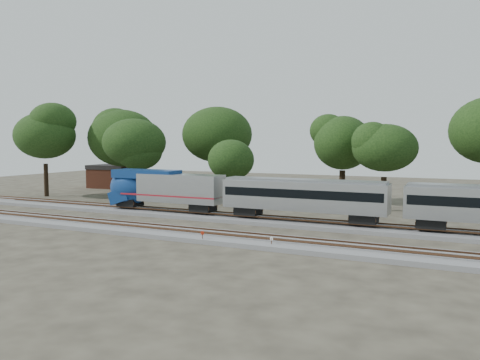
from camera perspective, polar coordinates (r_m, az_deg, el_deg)
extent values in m
plane|color=#383328|center=(47.91, -5.63, -5.78)|extent=(160.00, 160.00, 0.00)
cube|color=slate|center=(53.04, -2.29, -4.53)|extent=(160.00, 5.00, 0.40)
cube|color=brown|center=(52.34, -2.66, -4.15)|extent=(160.00, 0.08, 0.15)
cube|color=brown|center=(53.60, -1.94, -3.94)|extent=(160.00, 0.08, 0.15)
cube|color=slate|center=(44.55, -8.29, -6.34)|extent=(160.00, 5.00, 0.40)
cube|color=brown|center=(43.88, -8.81, -5.92)|extent=(160.00, 0.08, 0.15)
cube|color=brown|center=(45.06, -7.79, -5.63)|extent=(160.00, 0.08, 0.15)
cube|color=#B0B2B7|center=(55.33, -7.27, -0.99)|extent=(10.52, 2.98, 3.27)
ellipsoid|color=navy|center=(59.73, -13.38, -0.90)|extent=(5.36, 3.10, 4.56)
cube|color=navy|center=(57.96, -11.34, 0.74)|extent=(8.44, 2.92, 0.99)
cube|color=black|center=(59.34, -13.02, 0.03)|extent=(0.44, 2.28, 1.30)
cube|color=maroon|center=(56.07, -8.29, -1.79)|extent=(12.90, 3.02, 0.18)
cube|color=black|center=(59.84, -13.24, -2.66)|extent=(2.58, 2.18, 0.89)
cube|color=black|center=(54.02, -4.53, -3.33)|extent=(2.58, 2.18, 0.89)
cube|color=#B0B2B7|center=(48.99, 7.70, -1.89)|extent=(17.27, 2.98, 2.98)
cube|color=black|center=(48.96, 7.70, -1.55)|extent=(16.67, 3.03, 0.89)
cube|color=gray|center=(48.84, 7.72, -0.10)|extent=(16.87, 2.38, 0.35)
cube|color=black|center=(51.45, 1.01, -3.71)|extent=(2.58, 2.18, 0.89)
cube|color=black|center=(47.76, 14.87, -4.52)|extent=(2.58, 2.18, 0.89)
cube|color=black|center=(47.08, 22.28, -4.85)|extent=(2.58, 2.18, 0.89)
cylinder|color=#512D19|center=(40.43, -4.60, -7.05)|extent=(0.06, 0.06, 0.95)
cylinder|color=#AE210C|center=(40.35, -4.61, -6.46)|extent=(0.34, 0.04, 0.34)
cylinder|color=#512D19|center=(38.35, 3.86, -7.73)|extent=(0.06, 0.06, 0.89)
cylinder|color=silver|center=(38.27, 3.87, -7.15)|extent=(0.30, 0.15, 0.32)
cube|color=#512D19|center=(39.51, -0.17, -7.79)|extent=(0.57, 0.43, 0.30)
cube|color=brown|center=(92.04, -14.90, 0.21)|extent=(9.46, 7.09, 3.55)
cube|color=black|center=(91.91, -14.93, 1.56)|extent=(9.68, 7.30, 0.80)
cylinder|color=black|center=(80.81, -22.55, 0.00)|extent=(0.70, 0.70, 5.22)
ellipsoid|color=black|center=(80.59, -22.71, 5.03)|extent=(9.84, 9.84, 8.36)
cylinder|color=black|center=(79.41, -13.99, 0.07)|extent=(0.70, 0.70, 5.00)
ellipsoid|color=black|center=(79.17, -14.09, 4.97)|extent=(9.43, 9.43, 8.01)
cylinder|color=black|center=(71.03, -12.69, -0.58)|extent=(0.70, 0.70, 4.64)
ellipsoid|color=black|center=(70.74, -12.78, 4.50)|extent=(8.75, 8.75, 7.44)
cylinder|color=black|center=(74.28, -2.81, 0.01)|extent=(0.70, 0.70, 5.30)
ellipsoid|color=black|center=(74.05, -2.83, 5.56)|extent=(9.99, 9.99, 8.49)
cylinder|color=black|center=(64.00, -1.11, -1.61)|extent=(0.70, 0.70, 3.37)
ellipsoid|color=black|center=(63.67, -1.11, 2.48)|extent=(6.35, 6.35, 5.40)
cylinder|color=black|center=(68.73, 12.34, -0.77)|extent=(0.70, 0.70, 4.60)
ellipsoid|color=black|center=(68.43, 12.43, 4.44)|extent=(8.67, 8.67, 7.37)
cylinder|color=black|center=(61.64, 17.09, -1.63)|extent=(0.70, 0.70, 4.27)
ellipsoid|color=black|center=(61.30, 17.22, 3.77)|extent=(8.06, 8.06, 6.85)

